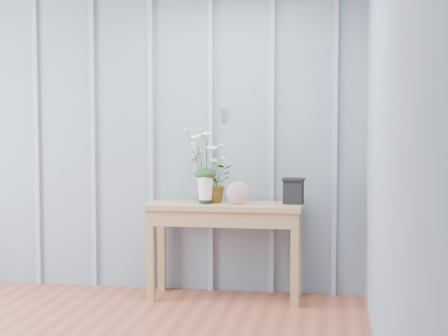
% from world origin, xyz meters
% --- Properties ---
extents(room_shell, '(4.00, 4.50, 2.50)m').
position_xyz_m(room_shell, '(0.00, 0.92, 1.99)').
color(room_shell, gray).
rests_on(room_shell, ground).
extents(sideboard, '(1.20, 0.45, 0.75)m').
position_xyz_m(sideboard, '(0.91, 1.99, 0.64)').
color(sideboard, '#957548').
rests_on(sideboard, ground).
extents(daisy_vase, '(0.42, 0.32, 0.60)m').
position_xyz_m(daisy_vase, '(0.76, 1.95, 1.12)').
color(daisy_vase, black).
rests_on(daisy_vase, sideboard).
extents(spider_plant, '(0.36, 0.36, 0.30)m').
position_xyz_m(spider_plant, '(0.81, 2.07, 0.90)').
color(spider_plant, '#1A3518').
rests_on(spider_plant, sideboard).
extents(felt_disc_vessel, '(0.18, 0.08, 0.18)m').
position_xyz_m(felt_disc_vessel, '(1.02, 1.93, 0.84)').
color(felt_disc_vessel, '#86424D').
rests_on(felt_disc_vessel, sideboard).
extents(carved_box, '(0.18, 0.15, 0.20)m').
position_xyz_m(carved_box, '(1.44, 2.04, 0.85)').
color(carved_box, black).
rests_on(carved_box, sideboard).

